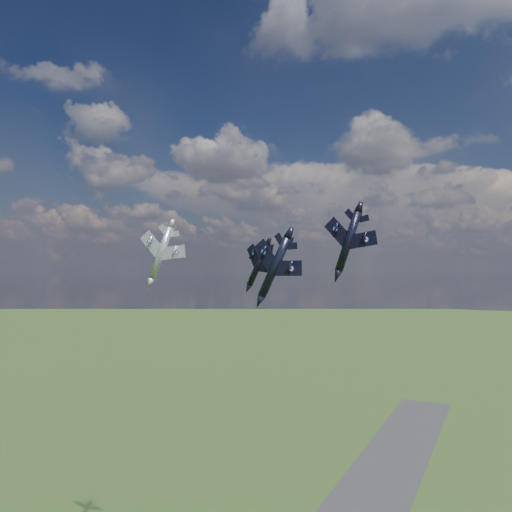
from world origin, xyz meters
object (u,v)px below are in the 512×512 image
at_px(jet_lead_navy, 258,265).
at_px(jet_high_navy, 348,241).
at_px(jet_right_navy, 275,267).
at_px(jet_left_silver, 161,253).

height_order(jet_lead_navy, jet_high_navy, jet_high_navy).
bearing_deg(jet_right_navy, jet_high_navy, 85.85).
bearing_deg(jet_high_navy, jet_right_navy, -95.19).
xyz_separation_m(jet_lead_navy, jet_high_navy, (19.01, -1.42, 4.25)).
height_order(jet_lead_navy, jet_right_navy, jet_lead_navy).
height_order(jet_high_navy, jet_left_silver, jet_high_navy).
bearing_deg(jet_lead_navy, jet_left_silver, -145.07).
bearing_deg(jet_high_navy, jet_lead_navy, -178.58).
distance_m(jet_lead_navy, jet_high_navy, 19.53).
relative_size(jet_high_navy, jet_left_silver, 0.98).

